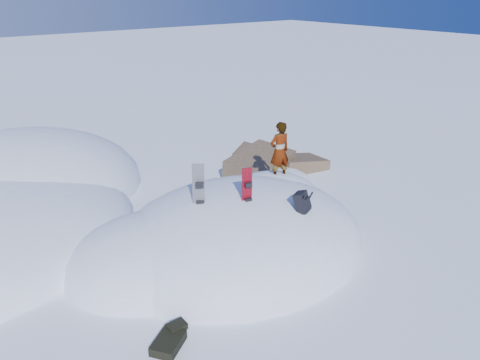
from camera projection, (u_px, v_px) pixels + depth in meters
ground at (239, 244)px, 12.36m from camera, size 120.00×120.00×0.00m
snow_mound at (229, 243)px, 12.43m from camera, size 8.00×6.00×3.00m
rock_outcrop at (269, 177)px, 16.66m from camera, size 4.68×4.41×1.68m
snowboard_red at (247, 194)px, 11.35m from camera, size 0.26×0.17×1.39m
snowboard_dark at (199, 195)px, 11.35m from camera, size 0.41×0.41×1.58m
backpack at (303, 202)px, 11.26m from camera, size 0.48×0.54×0.60m
gear_pile at (170, 340)px, 8.85m from camera, size 0.92×0.78×0.24m
person at (279, 151)px, 13.43m from camera, size 0.70×0.52×1.75m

